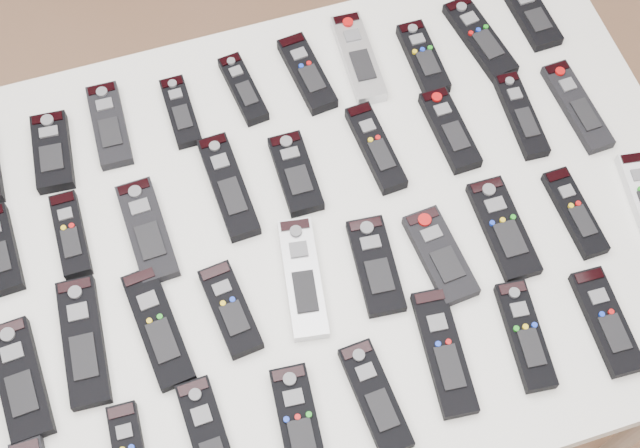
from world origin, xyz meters
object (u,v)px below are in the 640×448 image
object	(u,v)px
remote_7	(423,58)
remote_26	(503,229)
remote_8	(480,38)
remote_17	(521,115)
remote_9	(532,16)
remote_24	(376,266)
remote_12	(147,231)
remote_25	(440,256)
remote_15	(376,148)
remote_20	(83,342)
remote_21	(158,327)
remote_11	(71,235)
remote_36	(606,321)
remote_16	(450,130)
remote_19	(21,380)
remote_18	(577,106)
remote_27	(575,213)
remote_14	(296,173)
remote_5	(307,73)
remote_22	(230,309)
remote_33	(375,397)
remote_6	(358,58)
remote_32	(299,425)
remote_2	(109,125)
table	(320,245)
remote_34	(444,352)
remote_23	(303,278)
remote_3	(181,112)
remote_13	(228,186)
remote_31	(211,446)
remote_4	(243,89)
remote_1	(52,152)

from	to	relation	value
remote_7	remote_26	bearing A→B (deg)	-89.18
remote_8	remote_17	bearing A→B (deg)	-97.17
remote_9	remote_24	world-z (taller)	same
remote_12	remote_25	size ratio (longest dim) A/B	1.13
remote_15	remote_20	bearing A→B (deg)	-163.95
remote_15	remote_21	distance (m)	0.47
remote_7	remote_11	bearing A→B (deg)	-166.35
remote_11	remote_36	world-z (taller)	same
remote_16	remote_19	distance (m)	0.80
remote_15	remote_16	world-z (taller)	same
remote_18	remote_12	bearing A→B (deg)	178.20
remote_20	remote_27	xyz separation A→B (m)	(0.80, -0.02, -0.00)
remote_14	remote_21	xyz separation A→B (m)	(-0.28, -0.20, -0.00)
remote_21	remote_24	distance (m)	0.35
remote_5	remote_22	size ratio (longest dim) A/B	1.07
remote_19	remote_33	size ratio (longest dim) A/B	1.09
remote_6	remote_16	distance (m)	0.22
remote_9	remote_36	world-z (taller)	remote_36
remote_22	remote_32	world-z (taller)	same
remote_5	remote_21	size ratio (longest dim) A/B	0.83
remote_9	remote_16	bearing A→B (deg)	-143.63
remote_2	remote_6	distance (m)	0.45
table	remote_15	size ratio (longest dim) A/B	7.36
remote_22	remote_34	bearing A→B (deg)	-35.47
remote_23	remote_27	world-z (taller)	same
remote_3	remote_13	distance (m)	0.17
remote_20	remote_32	bearing A→B (deg)	-35.40
remote_6	remote_20	distance (m)	0.68
remote_22	remote_31	size ratio (longest dim) A/B	0.75
remote_34	remote_36	bearing A→B (deg)	-0.79
remote_2	remote_23	xyz separation A→B (m)	(0.23, -0.37, 0.00)
table	remote_32	xyz separation A→B (m)	(-0.13, -0.30, 0.07)
remote_19	remote_34	bearing A→B (deg)	-17.03
remote_15	remote_19	size ratio (longest dim) A/B	0.92
remote_9	remote_11	world-z (taller)	remote_11
remote_17	remote_25	bearing A→B (deg)	-134.55
remote_5	remote_20	xyz separation A→B (m)	(-0.47, -0.37, -0.00)
remote_4	remote_6	distance (m)	0.21
remote_7	remote_23	world-z (taller)	remote_7
remote_2	remote_20	bearing A→B (deg)	-105.30
remote_1	remote_32	world-z (taller)	same
remote_18	remote_27	distance (m)	0.21
remote_36	remote_34	bearing A→B (deg)	175.75
remote_4	remote_13	size ratio (longest dim) A/B	0.74
remote_23	remote_15	bearing A→B (deg)	54.48
remote_3	remote_25	xyz separation A→B (m)	(0.33, -0.39, 0.00)
remote_25	remote_24	bearing A→B (deg)	167.20
remote_4	remote_1	bearing A→B (deg)	178.22
remote_18	remote_1	bearing A→B (deg)	165.72
remote_11	remote_21	distance (m)	0.22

